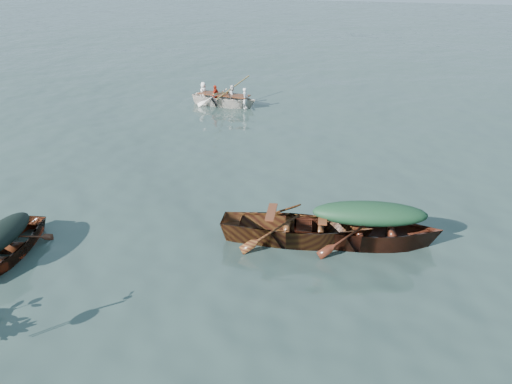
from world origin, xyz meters
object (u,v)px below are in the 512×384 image
rowed_boat (224,106)px  dark_covered_boat (7,258)px  green_tarp_boat (366,244)px  open_wooden_boat (296,241)px

rowed_boat → dark_covered_boat: bearing=-176.0°
rowed_boat → green_tarp_boat: bearing=-138.9°
open_wooden_boat → rowed_boat: (-5.50, 10.62, 0.00)m
open_wooden_boat → dark_covered_boat: bearing=104.8°
dark_covered_boat → open_wooden_boat: (6.06, 2.46, 0.00)m
dark_covered_boat → rowed_boat: size_ratio=0.84×
open_wooden_boat → rowed_boat: open_wooden_boat is taller
open_wooden_boat → rowed_boat: bearing=20.1°
green_tarp_boat → dark_covered_boat: bearing=98.8°
open_wooden_boat → rowed_boat: 11.96m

